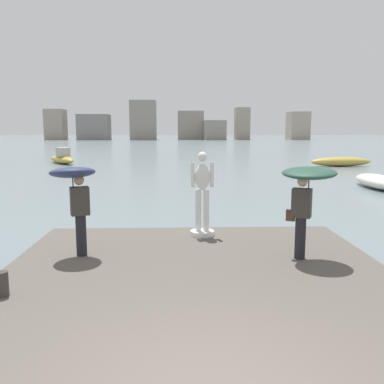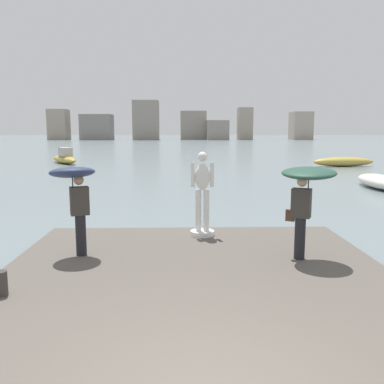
{
  "view_description": "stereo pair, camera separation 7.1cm",
  "coord_description": "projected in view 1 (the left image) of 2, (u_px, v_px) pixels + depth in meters",
  "views": [
    {
      "loc": [
        -0.35,
        -3.65,
        3.07
      ],
      "look_at": [
        0.0,
        6.35,
        1.55
      ],
      "focal_mm": 38.52,
      "sensor_mm": 36.0,
      "label": 1
    },
    {
      "loc": [
        -0.28,
        -3.65,
        3.07
      ],
      "look_at": [
        0.0,
        6.35,
        1.55
      ],
      "focal_mm": 38.52,
      "sensor_mm": 36.0,
      "label": 2
    }
  ],
  "objects": [
    {
      "name": "onlooker_left",
      "position": [
        75.0,
        187.0,
        8.61
      ],
      "size": [
        1.22,
        1.24,
        1.96
      ],
      "color": "black",
      "rests_on": "pier"
    },
    {
      "name": "distant_skyline",
      "position": [
        163.0,
        125.0,
        126.96
      ],
      "size": [
        80.76,
        9.31,
        11.83
      ],
      "color": "gray",
      "rests_on": "ground"
    },
    {
      "name": "boat_near",
      "position": [
        62.0,
        158.0,
        37.65
      ],
      "size": [
        3.92,
        5.12,
        1.47
      ],
      "color": "#B2993D",
      "rests_on": "ground"
    },
    {
      "name": "boat_leftward",
      "position": [
        341.0,
        162.0,
        34.75
      ],
      "size": [
        5.33,
        1.58,
        0.78
      ],
      "color": "#B2993D",
      "rests_on": "ground"
    },
    {
      "name": "mooring_bollard",
      "position": [
        2.0,
        284.0,
        6.64
      ],
      "size": [
        0.21,
        0.21,
        0.41
      ],
      "primitive_type": "cylinder",
      "color": "#38332D",
      "rests_on": "pier"
    },
    {
      "name": "ground_plane",
      "position": [
        181.0,
        159.0,
        43.6
      ],
      "size": [
        400.0,
        400.0,
        0.0
      ],
      "primitive_type": "plane",
      "color": "slate"
    },
    {
      "name": "statue_white_figure",
      "position": [
        202.0,
        198.0,
        10.35
      ],
      "size": [
        0.61,
        0.61,
        2.13
      ],
      "color": "white",
      "rests_on": "pier"
    },
    {
      "name": "boat_far",
      "position": [
        378.0,
        181.0,
        21.73
      ],
      "size": [
        1.53,
        4.5,
        0.72
      ],
      "color": "silver",
      "rests_on": "ground"
    },
    {
      "name": "pier",
      "position": [
        202.0,
        321.0,
        6.23
      ],
      "size": [
        7.49,
        10.42,
        0.4
      ],
      "primitive_type": "cube",
      "color": "#564F47",
      "rests_on": "ground"
    },
    {
      "name": "onlooker_right",
      "position": [
        307.0,
        186.0,
        8.37
      ],
      "size": [
        1.48,
        1.48,
        1.94
      ],
      "color": "black",
      "rests_on": "pier"
    }
  ]
}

